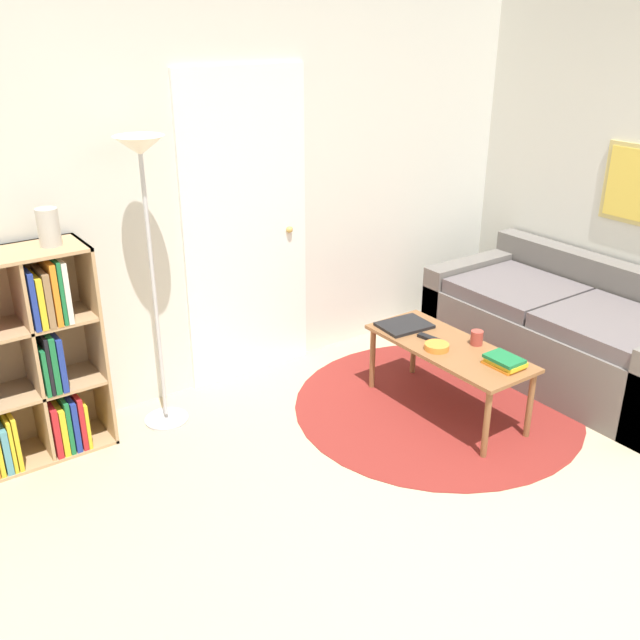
% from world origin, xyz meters
% --- Properties ---
extents(ground_plane, '(14.00, 14.00, 0.00)m').
position_xyz_m(ground_plane, '(0.00, 0.00, 0.00)').
color(ground_plane, tan).
extents(wall_back, '(7.47, 0.11, 2.60)m').
position_xyz_m(wall_back, '(0.00, 2.64, 1.29)').
color(wall_back, silver).
rests_on(wall_back, ground_plane).
extents(rug, '(1.77, 1.77, 0.01)m').
position_xyz_m(rug, '(0.75, 1.51, 0.00)').
color(rug, maroon).
rests_on(rug, ground_plane).
extents(floor_lamp, '(0.27, 0.27, 1.68)m').
position_xyz_m(floor_lamp, '(-0.70, 2.33, 1.37)').
color(floor_lamp, '#B7B7BC').
rests_on(floor_lamp, ground_plane).
extents(couch, '(0.91, 1.80, 0.72)m').
position_xyz_m(couch, '(1.82, 1.38, 0.28)').
color(couch, '#66605B').
rests_on(couch, ground_plane).
extents(coffee_table, '(0.44, 1.06, 0.44)m').
position_xyz_m(coffee_table, '(0.75, 1.45, 0.39)').
color(coffee_table, brown).
rests_on(coffee_table, ground_plane).
extents(laptop, '(0.33, 0.26, 0.02)m').
position_xyz_m(laptop, '(0.71, 1.81, 0.45)').
color(laptop, black).
rests_on(laptop, coffee_table).
extents(bowl, '(0.14, 0.14, 0.04)m').
position_xyz_m(bowl, '(0.65, 1.46, 0.46)').
color(bowl, orange).
rests_on(bowl, coffee_table).
extents(book_stack_on_table, '(0.15, 0.21, 0.06)m').
position_xyz_m(book_stack_on_table, '(0.81, 1.08, 0.47)').
color(book_stack_on_table, orange).
rests_on(book_stack_on_table, coffee_table).
extents(cup, '(0.07, 0.07, 0.09)m').
position_xyz_m(cup, '(0.89, 1.37, 0.48)').
color(cup, '#A33D33').
rests_on(cup, coffee_table).
extents(remote, '(0.07, 0.16, 0.02)m').
position_xyz_m(remote, '(0.71, 1.58, 0.45)').
color(remote, black).
rests_on(remote, coffee_table).
extents(vase_on_shelf, '(0.11, 0.11, 0.19)m').
position_xyz_m(vase_on_shelf, '(-1.19, 2.42, 1.26)').
color(vase_on_shelf, '#B7B2A8').
rests_on(vase_on_shelf, bookshelf).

